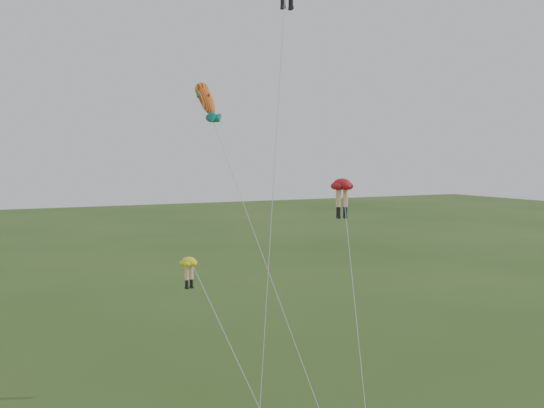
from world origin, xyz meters
name	(u,v)px	position (x,y,z in m)	size (l,w,h in m)	color
legs_kite_red_mid	(342,191)	(5.25, 4.77, 11.75)	(4.87, 9.54, 12.48)	#AF121A
legs_kite_yellow	(195,277)	(-5.03, 1.12, 8.28)	(3.25, 6.45, 9.15)	yellow
fish_kite	(206,101)	(-1.04, 10.23, 17.12)	(2.61, 12.98, 18.55)	orange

